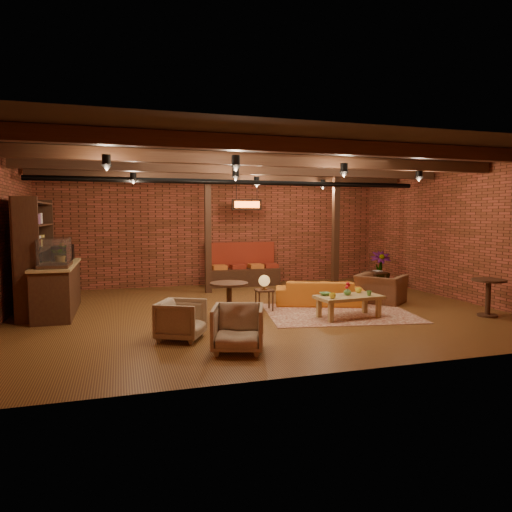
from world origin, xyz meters
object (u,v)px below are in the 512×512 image
object	(u,v)px
armchair_right	(381,284)
side_table_book	(375,273)
coffee_table	(348,298)
armchair_b	(238,326)
round_table_right	(488,292)
side_table_lamp	(264,284)
plant_tall	(381,233)
sofa	(319,293)
armchair_a	(181,318)
round_table_left	(229,295)

from	to	relation	value
armchair_right	side_table_book	distance (m)	1.58
coffee_table	armchair_b	bearing A→B (deg)	-149.80
coffee_table	round_table_right	bearing A→B (deg)	-13.92
side_table_lamp	coffee_table	bearing A→B (deg)	-39.82
coffee_table	armchair_b	distance (m)	3.09
armchair_right	plant_tall	world-z (taller)	plant_tall
coffee_table	side_table_book	distance (m)	3.42
sofa	coffee_table	xyz separation A→B (m)	(0.00, -1.39, 0.11)
plant_tall	sofa	bearing A→B (deg)	-146.63
side_table_lamp	side_table_book	size ratio (longest dim) A/B	1.25
armchair_b	plant_tall	bearing A→B (deg)	60.02
armchair_b	side_table_book	xyz separation A→B (m)	(4.86, 4.17, 0.12)
armchair_a	plant_tall	bearing A→B (deg)	-30.97
plant_tall	armchair_b	bearing A→B (deg)	-138.65
armchair_a	round_table_left	bearing A→B (deg)	-20.32
armchair_right	side_table_book	xyz separation A→B (m)	(0.70, 1.42, 0.06)
plant_tall	armchair_right	bearing A→B (deg)	-121.19
coffee_table	armchair_right	distance (m)	1.91
armchair_a	round_table_right	size ratio (longest dim) A/B	0.95
armchair_a	sofa	bearing A→B (deg)	-32.09
side_table_lamp	armchair_right	distance (m)	2.89
coffee_table	side_table_book	size ratio (longest dim) A/B	2.20
side_table_book	round_table_right	xyz separation A→B (m)	(0.60, -3.31, -0.00)
round_table_left	armchair_b	size ratio (longest dim) A/B	0.99
armchair_b	plant_tall	distance (m)	7.22
armchair_b	plant_tall	xyz separation A→B (m)	(5.35, 4.71, 1.17)
sofa	armchair_right	size ratio (longest dim) A/B	1.91
coffee_table	round_table_right	xyz separation A→B (m)	(2.79, -0.69, 0.11)
armchair_a	side_table_book	world-z (taller)	armchair_a
armchair_right	plant_tall	xyz separation A→B (m)	(1.18, 1.96, 1.10)
side_table_lamp	armchair_b	bearing A→B (deg)	-115.31
side_table_book	sofa	bearing A→B (deg)	-150.66
side_table_book	round_table_right	world-z (taller)	round_table_right
sofa	plant_tall	world-z (taller)	plant_tall
coffee_table	armchair_b	size ratio (longest dim) A/B	1.76
side_table_lamp	round_table_right	bearing A→B (deg)	-23.87
sofa	plant_tall	xyz separation A→B (m)	(2.68, 1.76, 1.27)
armchair_right	plant_tall	size ratio (longest dim) A/B	0.33
round_table_left	round_table_right	bearing A→B (deg)	-11.00
coffee_table	round_table_left	world-z (taller)	round_table_left
armchair_right	round_table_right	bearing A→B (deg)	176.72
armchair_a	armchair_right	size ratio (longest dim) A/B	0.70
sofa	round_table_right	size ratio (longest dim) A/B	2.57
sofa	side_table_book	distance (m)	2.52
armchair_a	round_table_right	xyz separation A→B (m)	(6.19, -0.05, 0.15)
armchair_right	side_table_book	world-z (taller)	armchair_right
armchair_b	round_table_right	size ratio (longest dim) A/B	1.02
round_table_left	round_table_right	distance (m)	5.25
round_table_left	round_table_right	world-z (taller)	round_table_left
armchair_b	sofa	bearing A→B (deg)	66.45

